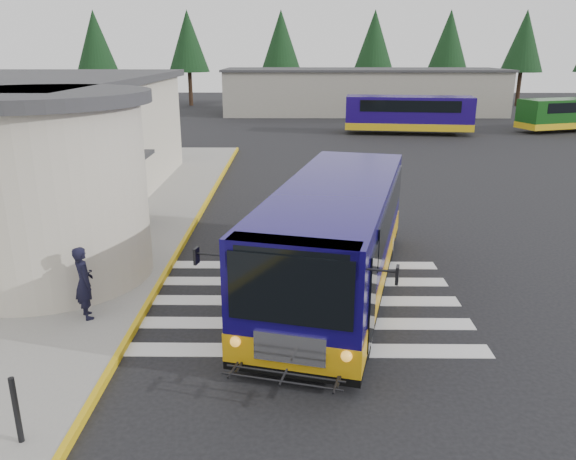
{
  "coord_description": "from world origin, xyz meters",
  "views": [
    {
      "loc": [
        -0.55,
        -13.42,
        5.9
      ],
      "look_at": [
        -0.7,
        -0.5,
        1.74
      ],
      "focal_mm": 35.0,
      "sensor_mm": 36.0,
      "label": 1
    }
  ],
  "objects_px": {
    "far_bus_a": "(408,113)",
    "bollard": "(16,410)",
    "pedestrian_a": "(84,283)",
    "pedestrian_b": "(91,270)",
    "far_bus_b": "(570,113)",
    "transit_bus": "(335,242)"
  },
  "relations": [
    {
      "from": "far_bus_a",
      "to": "bollard",
      "type": "bearing_deg",
      "value": 166.95
    },
    {
      "from": "far_bus_a",
      "to": "pedestrian_a",
      "type": "bearing_deg",
      "value": 163.67
    },
    {
      "from": "pedestrian_a",
      "to": "pedestrian_b",
      "type": "height_order",
      "value": "pedestrian_a"
    },
    {
      "from": "pedestrian_a",
      "to": "far_bus_b",
      "type": "relative_size",
      "value": 0.2
    },
    {
      "from": "pedestrian_a",
      "to": "bollard",
      "type": "xyz_separation_m",
      "value": [
        0.46,
        -4.23,
        -0.28
      ]
    },
    {
      "from": "pedestrian_b",
      "to": "bollard",
      "type": "height_order",
      "value": "pedestrian_b"
    },
    {
      "from": "pedestrian_a",
      "to": "pedestrian_b",
      "type": "bearing_deg",
      "value": -22.83
    },
    {
      "from": "transit_bus",
      "to": "far_bus_a",
      "type": "xyz_separation_m",
      "value": [
        7.3,
        28.34,
        0.19
      ]
    },
    {
      "from": "bollard",
      "to": "pedestrian_b",
      "type": "bearing_deg",
      "value": 96.98
    },
    {
      "from": "pedestrian_b",
      "to": "bollard",
      "type": "xyz_separation_m",
      "value": [
        0.63,
        -5.13,
        -0.22
      ]
    },
    {
      "from": "pedestrian_b",
      "to": "far_bus_a",
      "type": "xyz_separation_m",
      "value": [
        13.14,
        29.24,
        0.59
      ]
    },
    {
      "from": "pedestrian_b",
      "to": "transit_bus",
      "type": "bearing_deg",
      "value": 84.9
    },
    {
      "from": "far_bus_b",
      "to": "pedestrian_b",
      "type": "bearing_deg",
      "value": 121.52
    },
    {
      "from": "transit_bus",
      "to": "bollard",
      "type": "distance_m",
      "value": 8.0
    },
    {
      "from": "far_bus_a",
      "to": "pedestrian_b",
      "type": "bearing_deg",
      "value": 162.75
    },
    {
      "from": "pedestrian_a",
      "to": "pedestrian_b",
      "type": "distance_m",
      "value": 0.92
    },
    {
      "from": "bollard",
      "to": "far_bus_b",
      "type": "bearing_deg",
      "value": 55.19
    },
    {
      "from": "transit_bus",
      "to": "pedestrian_a",
      "type": "xyz_separation_m",
      "value": [
        -5.67,
        -1.81,
        -0.35
      ]
    },
    {
      "from": "bollard",
      "to": "far_bus_b",
      "type": "xyz_separation_m",
      "value": [
        24.96,
        35.9,
        0.65
      ]
    },
    {
      "from": "pedestrian_a",
      "to": "far_bus_a",
      "type": "relative_size",
      "value": 0.18
    },
    {
      "from": "pedestrian_b",
      "to": "far_bus_b",
      "type": "bearing_deg",
      "value": 126.4
    },
    {
      "from": "far_bus_a",
      "to": "far_bus_b",
      "type": "distance_m",
      "value": 12.55
    }
  ]
}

